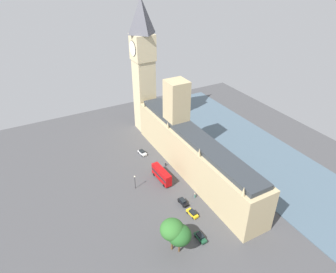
% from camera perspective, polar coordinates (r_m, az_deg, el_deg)
% --- Properties ---
extents(ground_plane, '(141.24, 141.24, 0.00)m').
position_cam_1_polar(ground_plane, '(116.00, 3.78, -6.91)').
color(ground_plane, '#424244').
extents(river_thames, '(34.49, 127.12, 0.25)m').
position_cam_1_polar(river_thames, '(132.69, 15.43, -2.63)').
color(river_thames, '#475B6B').
rests_on(river_thames, ground).
extents(parliament_building, '(10.95, 71.24, 32.41)m').
position_cam_1_polar(parliament_building, '(112.65, 4.34, -2.39)').
color(parliament_building, tan).
rests_on(parliament_building, ground).
extents(clock_tower, '(9.00, 9.00, 58.79)m').
position_cam_1_polar(clock_tower, '(133.84, -4.69, 13.18)').
color(clock_tower, '#CCBA8E').
rests_on(clock_tower, ground).
extents(car_white_far_end, '(2.45, 4.67, 1.74)m').
position_cam_1_polar(car_white_far_end, '(126.01, -4.90, -3.02)').
color(car_white_far_end, silver).
rests_on(car_white_far_end, ground).
extents(double_decker_bus_opposite_hall, '(3.05, 10.61, 4.75)m').
position_cam_1_polar(double_decker_bus_opposite_hall, '(110.84, -1.23, -7.18)').
color(double_decker_bus_opposite_hall, '#B20C0F').
rests_on(double_decker_bus_opposite_hall, ground).
extents(car_black_under_trees, '(1.96, 4.31, 1.74)m').
position_cam_1_polar(car_black_under_trees, '(102.64, 2.85, -12.23)').
color(car_black_under_trees, black).
rests_on(car_black_under_trees, ground).
extents(car_yellow_cab_kerbside, '(2.18, 4.55, 1.74)m').
position_cam_1_polar(car_yellow_cab_kerbside, '(99.13, 4.63, -14.25)').
color(car_yellow_cab_kerbside, gold).
rests_on(car_yellow_cab_kerbside, ground).
extents(car_dark_green_near_tower, '(1.92, 4.43, 1.74)m').
position_cam_1_polar(car_dark_green_near_tower, '(92.85, 6.13, -18.38)').
color(car_dark_green_near_tower, '#19472D').
rests_on(car_dark_green_near_tower, ground).
extents(pedestrian_midblock, '(0.59, 0.50, 1.49)m').
position_cam_1_polar(pedestrian_midblock, '(105.86, 5.06, -10.88)').
color(pedestrian_midblock, gray).
rests_on(pedestrian_midblock, ground).
extents(pedestrian_trailing, '(0.64, 0.66, 1.58)m').
position_cam_1_polar(pedestrian_trailing, '(119.05, -0.44, -5.27)').
color(pedestrian_trailing, black).
rests_on(pedestrian_trailing, ground).
extents(pedestrian_by_river_gate, '(0.65, 0.60, 1.54)m').
position_cam_1_polar(pedestrian_by_river_gate, '(105.29, 5.12, -11.14)').
color(pedestrian_by_river_gate, '#336B60').
rests_on(pedestrian_by_river_gate, ground).
extents(plane_tree_corner, '(6.51, 6.51, 9.33)m').
position_cam_1_polar(plane_tree_corner, '(85.42, 2.19, -18.13)').
color(plane_tree_corner, brown).
rests_on(plane_tree_corner, ground).
extents(plane_tree_leading, '(6.65, 6.65, 10.71)m').
position_cam_1_polar(plane_tree_leading, '(84.90, 0.78, -17.17)').
color(plane_tree_leading, brown).
rests_on(plane_tree_leading, ground).
extents(street_lamp_slot_10, '(0.56, 0.56, 5.57)m').
position_cam_1_polar(street_lamp_slot_10, '(107.04, -6.29, -8.10)').
color(street_lamp_slot_10, black).
rests_on(street_lamp_slot_10, ground).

